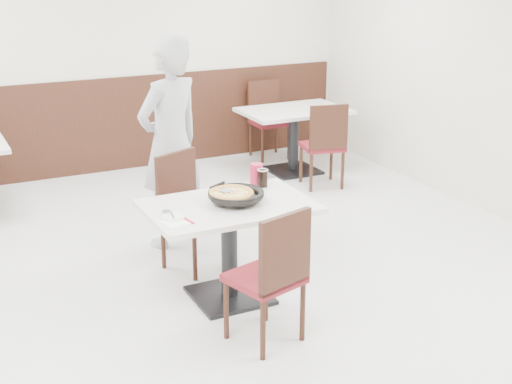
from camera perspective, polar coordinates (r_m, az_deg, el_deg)
name	(u,v)px	position (r m, az deg, el deg)	size (l,w,h in m)	color
floor	(233,288)	(5.59, -1.86, -7.68)	(7.00, 7.00, 0.00)	beige
wall_back	(104,52)	(8.39, -12.10, 10.93)	(6.00, 0.04, 2.80)	beige
wainscot_back	(109,125)	(8.52, -11.68, 5.25)	(5.90, 0.03, 1.10)	black
main_table	(229,252)	(5.29, -2.14, -4.78)	(1.20, 0.80, 0.75)	white
chair_near	(264,275)	(4.69, 0.68, -6.65)	(0.42, 0.42, 0.95)	black
chair_far	(194,213)	(5.78, -5.01, -1.69)	(0.42, 0.42, 0.95)	black
trivet	(230,200)	(5.18, -2.05, -0.63)	(0.12, 0.12, 0.04)	black
pizza_pan	(236,198)	(5.15, -1.61, -0.45)	(0.38, 0.38, 0.01)	black
pizza	(231,196)	(5.14, -2.01, -0.29)	(0.28, 0.28, 0.02)	gold
pizza_server	(226,190)	(5.16, -2.42, 0.17)	(0.08, 0.11, 0.00)	silver
napkin	(176,222)	(4.84, -6.39, -2.37)	(0.18, 0.18, 0.00)	white
side_plate	(173,217)	(4.91, -6.63, -1.96)	(0.17, 0.17, 0.01)	white
fork	(172,215)	(4.92, -6.73, -1.82)	(0.01, 0.16, 0.00)	silver
cola_glass	(263,179)	(5.50, 0.54, 1.08)	(0.08, 0.08, 0.13)	black
red_cup	(256,174)	(5.57, 0.02, 1.48)	(0.10, 0.10, 0.16)	#BC1738
diner_person	(170,143)	(6.17, -6.87, 3.91)	(0.67, 0.44, 1.84)	silver
bg_table_right	(293,141)	(8.36, 3.01, 4.12)	(1.20, 0.80, 0.75)	white
bg_chair_right_near	(322,144)	(7.84, 5.31, 3.83)	(0.42, 0.42, 0.95)	black
bg_chair_right_far	(270,121)	(8.91, 1.10, 5.73)	(0.42, 0.42, 0.95)	black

